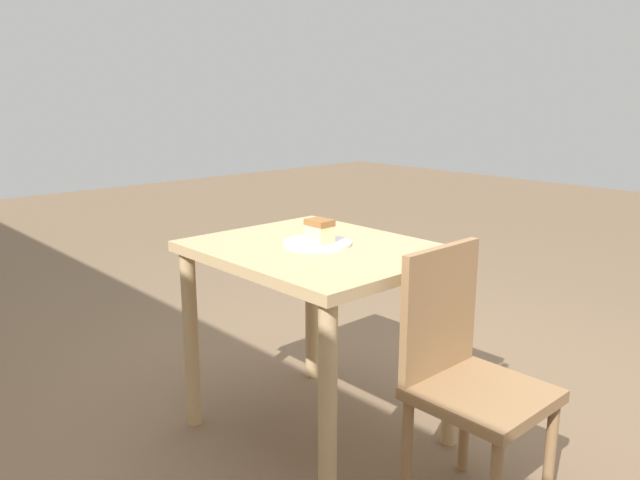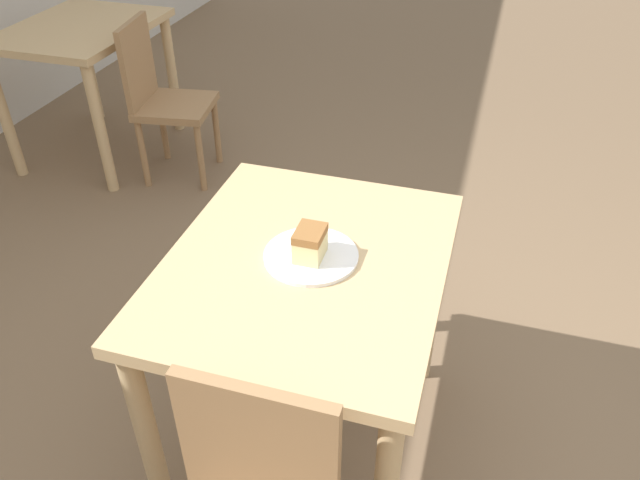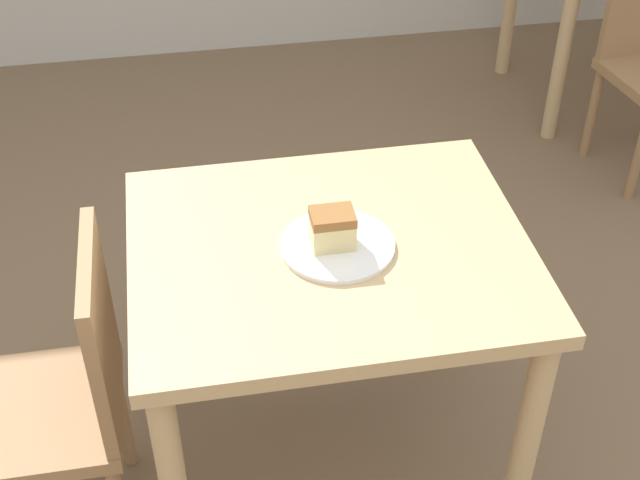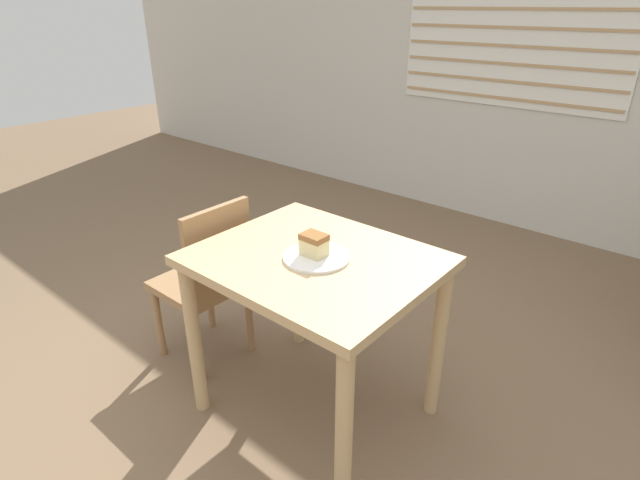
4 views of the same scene
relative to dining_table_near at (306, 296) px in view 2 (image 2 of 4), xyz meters
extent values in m
cube|color=tan|center=(0.00, 0.00, 0.11)|extent=(0.90, 0.75, 0.04)
cylinder|color=tan|center=(0.40, -0.33, -0.28)|extent=(0.06, 0.06, 0.74)
cylinder|color=tan|center=(-0.40, 0.33, -0.28)|extent=(0.06, 0.06, 0.74)
cylinder|color=tan|center=(0.40, 0.33, -0.28)|extent=(0.06, 0.06, 0.74)
cube|color=tan|center=(1.65, 1.83, 0.09)|extent=(0.90, 0.70, 0.04)
cylinder|color=tan|center=(1.25, 1.53, -0.29)|extent=(0.06, 0.06, 0.72)
cylinder|color=tan|center=(2.05, 1.53, -0.29)|extent=(0.06, 0.06, 0.72)
cylinder|color=tan|center=(1.25, 2.13, -0.29)|extent=(0.06, 0.06, 0.72)
cylinder|color=tan|center=(2.05, 2.13, -0.29)|extent=(0.06, 0.06, 0.72)
cube|color=#9E754C|center=(-0.53, -0.06, 0.00)|extent=(0.03, 0.36, 0.43)
cube|color=#9E754C|center=(1.53, 1.23, -0.23)|extent=(0.44, 0.44, 0.04)
cylinder|color=#9E754C|center=(1.39, 1.05, -0.45)|extent=(0.04, 0.04, 0.39)
cylinder|color=#9E754C|center=(1.71, 1.09, -0.45)|extent=(0.04, 0.04, 0.39)
cylinder|color=#9E754C|center=(1.34, 1.36, -0.45)|extent=(0.04, 0.04, 0.39)
cylinder|color=#9E754C|center=(1.66, 1.41, -0.45)|extent=(0.04, 0.04, 0.39)
cube|color=#9E754C|center=(1.50, 1.40, 0.00)|extent=(0.36, 0.08, 0.43)
cylinder|color=white|center=(0.01, -0.01, 0.14)|extent=(0.26, 0.26, 0.01)
cube|color=beige|center=(0.00, -0.01, 0.17)|extent=(0.09, 0.07, 0.06)
cube|color=#936033|center=(0.00, -0.01, 0.22)|extent=(0.10, 0.07, 0.02)
camera|label=1|loc=(-1.68, 1.53, 0.69)|focal=35.00mm
camera|label=2|loc=(-1.27, -0.42, 1.17)|focal=35.00mm
camera|label=3|loc=(-0.30, -1.53, 1.38)|focal=50.00mm
camera|label=4|loc=(1.12, -1.30, 1.02)|focal=28.00mm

